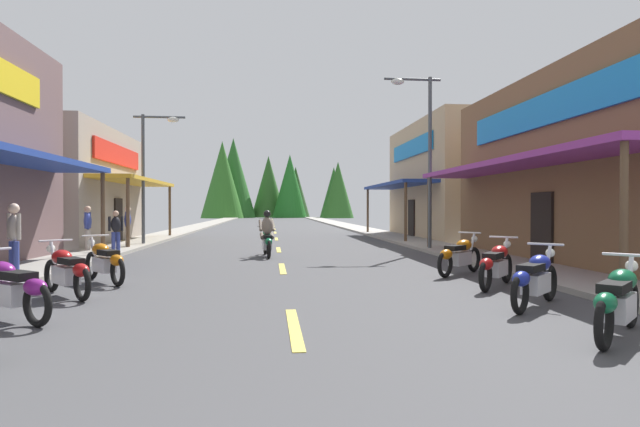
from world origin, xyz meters
The scene contains 21 objects.
ground centered at (0.00, 34.69, -0.05)m, with size 10.72×99.37×0.10m, color #424244.
sidewalk_left centered at (-6.41, 34.69, 0.06)m, with size 2.11×99.37×0.12m, color gray.
sidewalk_right centered at (6.41, 34.69, 0.06)m, with size 2.11×99.37×0.12m, color #9E9991.
centerline_dashes centered at (0.00, 38.95, 0.01)m, with size 0.16×75.09×0.01m.
storefront_left_far centered at (-10.53, 24.68, 2.65)m, with size 8.00×9.61×5.29m.
storefront_right_far centered at (10.45, 27.32, 3.15)m, with size 7.82×10.43×6.31m.
streetlamp_left centered at (-5.40, 22.49, 3.75)m, with size 2.18×0.30×5.66m.
streetlamp_right centered at (5.44, 18.96, 4.29)m, with size 2.18×0.30×6.64m.
motorcycle_parked_right_1 centered at (4.03, 6.14, 0.49)m, with size 1.64×1.52×1.04m.
motorcycle_parked_right_2 centered at (4.03, 8.13, 0.49)m, with size 1.62×1.55×1.04m.
motorcycle_parked_right_3 centered at (4.32, 10.20, 0.49)m, with size 1.48×1.68×1.04m.
motorcycle_parked_right_4 centered at (4.31, 12.19, 0.49)m, with size 1.66×1.50×1.04m.
motorcycle_parked_left_2 centered at (-4.11, 7.94, 0.49)m, with size 1.77×1.36×1.04m.
motorcycle_parked_left_3 centered at (-4.09, 9.96, 0.49)m, with size 1.47×1.69×1.04m.
motorcycle_parked_left_4 centered at (-3.95, 11.67, 0.49)m, with size 1.39×1.75×1.04m.
rider_cruising_lead centered at (-0.43, 17.28, 0.66)m, with size 0.61×2.14×1.57m.
pedestrian_by_shop centered at (-6.91, 19.19, 1.00)m, with size 0.28×0.57×1.72m.
pedestrian_browsing centered at (-5.86, 18.96, 0.89)m, with size 0.44×0.44×1.55m.
pedestrian_waiting centered at (-5.98, 20.92, 1.00)m, with size 0.28×0.57×1.72m.
pedestrian_strolling centered at (-6.18, 12.40, 1.02)m, with size 0.45×0.43×1.76m.
treeline_backdrop centered at (-1.21, 85.44, 5.72)m, with size 24.81×13.25×13.48m.
Camera 1 is at (-0.33, 0.24, 1.65)m, focal length 28.25 mm.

